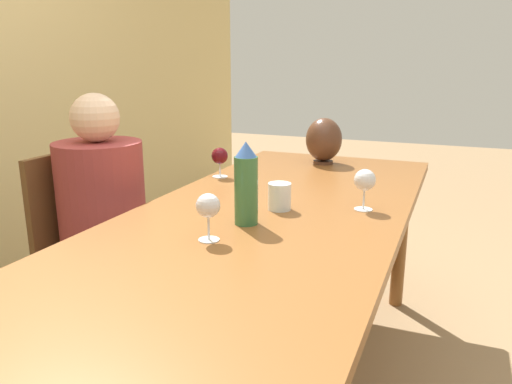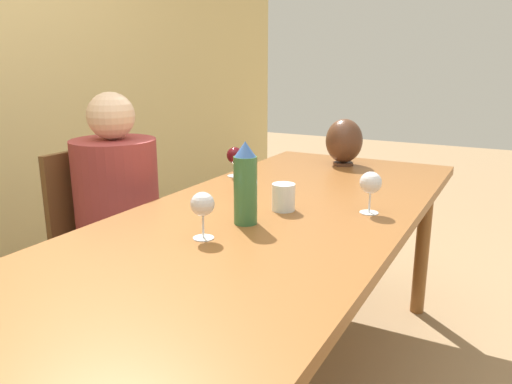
{
  "view_description": "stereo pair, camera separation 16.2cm",
  "coord_description": "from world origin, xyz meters",
  "px_view_note": "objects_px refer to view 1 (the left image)",
  "views": [
    {
      "loc": [
        -1.22,
        -0.59,
        1.29
      ],
      "look_at": [
        0.23,
        0.0,
        0.87
      ],
      "focal_mm": 35.0,
      "sensor_mm": 36.0,
      "label": 1
    },
    {
      "loc": [
        -1.15,
        -0.74,
        1.29
      ],
      "look_at": [
        0.23,
        0.0,
        0.87
      ],
      "focal_mm": 35.0,
      "sensor_mm": 36.0,
      "label": 2
    }
  ],
  "objects_px": {
    "wine_glass_1": "(220,157)",
    "person_far": "(107,226)",
    "water_tumbler": "(280,196)",
    "vase": "(324,140)",
    "wine_glass_2": "(365,181)",
    "chair_far": "(93,253)",
    "water_bottle": "(246,185)",
    "wine_glass_3": "(208,207)"
  },
  "relations": [
    {
      "from": "water_bottle",
      "to": "vase",
      "type": "height_order",
      "value": "water_bottle"
    },
    {
      "from": "wine_glass_2",
      "to": "wine_glass_3",
      "type": "xyz_separation_m",
      "value": [
        -0.48,
        0.36,
        -0.0
      ]
    },
    {
      "from": "wine_glass_2",
      "to": "chair_far",
      "type": "height_order",
      "value": "wine_glass_2"
    },
    {
      "from": "chair_far",
      "to": "water_tumbler",
      "type": "bearing_deg",
      "value": -88.42
    },
    {
      "from": "water_bottle",
      "to": "person_far",
      "type": "height_order",
      "value": "person_far"
    },
    {
      "from": "water_tumbler",
      "to": "person_far",
      "type": "relative_size",
      "value": 0.08
    },
    {
      "from": "vase",
      "to": "water_tumbler",
      "type": "bearing_deg",
      "value": -175.5
    },
    {
      "from": "water_tumbler",
      "to": "person_far",
      "type": "bearing_deg",
      "value": 91.77
    },
    {
      "from": "vase",
      "to": "person_far",
      "type": "xyz_separation_m",
      "value": [
        -0.87,
        0.69,
        -0.28
      ]
    },
    {
      "from": "vase",
      "to": "wine_glass_3",
      "type": "bearing_deg",
      "value": 179.06
    },
    {
      "from": "water_tumbler",
      "to": "wine_glass_2",
      "type": "distance_m",
      "value": 0.3
    },
    {
      "from": "water_tumbler",
      "to": "wine_glass_3",
      "type": "relative_size",
      "value": 0.67
    },
    {
      "from": "water_bottle",
      "to": "wine_glass_3",
      "type": "relative_size",
      "value": 1.89
    },
    {
      "from": "water_bottle",
      "to": "wine_glass_3",
      "type": "xyz_separation_m",
      "value": [
        -0.18,
        0.04,
        -0.03
      ]
    },
    {
      "from": "water_bottle",
      "to": "water_tumbler",
      "type": "relative_size",
      "value": 2.8
    },
    {
      "from": "water_bottle",
      "to": "chair_far",
      "type": "xyz_separation_m",
      "value": [
        0.17,
        0.79,
        -0.42
      ]
    },
    {
      "from": "water_tumbler",
      "to": "chair_far",
      "type": "xyz_separation_m",
      "value": [
        -0.02,
        0.84,
        -0.34
      ]
    },
    {
      "from": "water_tumbler",
      "to": "vase",
      "type": "xyz_separation_m",
      "value": [
        0.85,
        0.07,
        0.07
      ]
    },
    {
      "from": "person_far",
      "to": "vase",
      "type": "bearing_deg",
      "value": -38.1
    },
    {
      "from": "vase",
      "to": "wine_glass_1",
      "type": "distance_m",
      "value": 0.59
    },
    {
      "from": "water_tumbler",
      "to": "wine_glass_1",
      "type": "height_order",
      "value": "wine_glass_1"
    },
    {
      "from": "water_bottle",
      "to": "chair_far",
      "type": "height_order",
      "value": "water_bottle"
    },
    {
      "from": "vase",
      "to": "wine_glass_3",
      "type": "xyz_separation_m",
      "value": [
        -1.23,
        0.02,
        -0.02
      ]
    },
    {
      "from": "person_far",
      "to": "chair_far",
      "type": "bearing_deg",
      "value": 90.0
    },
    {
      "from": "person_far",
      "to": "wine_glass_3",
      "type": "bearing_deg",
      "value": -117.83
    },
    {
      "from": "wine_glass_1",
      "to": "chair_far",
      "type": "bearing_deg",
      "value": 133.87
    },
    {
      "from": "wine_glass_2",
      "to": "wine_glass_3",
      "type": "bearing_deg",
      "value": 143.06
    },
    {
      "from": "water_tumbler",
      "to": "chair_far",
      "type": "height_order",
      "value": "chair_far"
    },
    {
      "from": "wine_glass_1",
      "to": "chair_far",
      "type": "xyz_separation_m",
      "value": [
        -0.4,
        0.42,
        -0.38
      ]
    },
    {
      "from": "water_tumbler",
      "to": "wine_glass_2",
      "type": "height_order",
      "value": "wine_glass_2"
    },
    {
      "from": "water_bottle",
      "to": "person_far",
      "type": "distance_m",
      "value": 0.78
    },
    {
      "from": "vase",
      "to": "chair_far",
      "type": "relative_size",
      "value": 0.25
    },
    {
      "from": "water_bottle",
      "to": "vase",
      "type": "distance_m",
      "value": 1.04
    },
    {
      "from": "wine_glass_2",
      "to": "wine_glass_3",
      "type": "relative_size",
      "value": 1.03
    },
    {
      "from": "vase",
      "to": "wine_glass_2",
      "type": "distance_m",
      "value": 0.82
    },
    {
      "from": "vase",
      "to": "wine_glass_3",
      "type": "distance_m",
      "value": 1.23
    },
    {
      "from": "chair_far",
      "to": "person_far",
      "type": "height_order",
      "value": "person_far"
    },
    {
      "from": "wine_glass_1",
      "to": "person_far",
      "type": "height_order",
      "value": "person_far"
    },
    {
      "from": "wine_glass_1",
      "to": "wine_glass_3",
      "type": "distance_m",
      "value": 0.82
    },
    {
      "from": "wine_glass_1",
      "to": "water_bottle",
      "type": "bearing_deg",
      "value": -146.51
    },
    {
      "from": "wine_glass_3",
      "to": "water_bottle",
      "type": "bearing_deg",
      "value": -12.48
    },
    {
      "from": "chair_far",
      "to": "person_far",
      "type": "relative_size",
      "value": 0.79
    }
  ]
}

